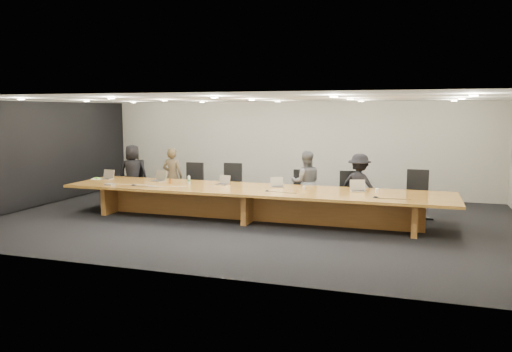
{
  "coord_description": "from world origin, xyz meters",
  "views": [
    {
      "loc": [
        3.57,
        -10.8,
        2.53
      ],
      "look_at": [
        0.0,
        0.3,
        1.0
      ],
      "focal_mm": 35.0,
      "sensor_mm": 36.0,
      "label": 1
    }
  ],
  "objects_px": {
    "person_b": "(173,176)",
    "laptop_d": "(277,182)",
    "laptop_a": "(106,174)",
    "chair_far_right": "(417,195)",
    "paper_cup_near": "(304,188)",
    "mic_left": "(134,185)",
    "av_box": "(110,184)",
    "person_d": "(359,185)",
    "mic_right": "(376,197)",
    "paper_cup_far": "(377,190)",
    "laptop_b": "(157,176)",
    "chair_mid_right": "(299,191)",
    "mic_center": "(267,191)",
    "conference_table": "(252,198)",
    "water_bottle": "(189,180)",
    "chair_mid_left": "(230,185)",
    "chair_far_left": "(131,180)",
    "person_a": "(133,173)",
    "person_c": "(306,182)",
    "laptop_e": "(358,186)",
    "laptop_c": "(223,180)",
    "amber_mug": "(170,181)",
    "chair_right": "(349,193)",
    "chair_left": "(191,184)"
  },
  "relations": [
    {
      "from": "chair_left",
      "to": "chair_mid_left",
      "type": "relative_size",
      "value": 0.99
    },
    {
      "from": "chair_far_left",
      "to": "person_a",
      "type": "distance_m",
      "value": 0.26
    },
    {
      "from": "chair_far_right",
      "to": "amber_mug",
      "type": "xyz_separation_m",
      "value": [
        -5.8,
        -1.05,
        0.21
      ]
    },
    {
      "from": "person_c",
      "to": "laptop_a",
      "type": "bearing_deg",
      "value": -6.85
    },
    {
      "from": "person_c",
      "to": "water_bottle",
      "type": "relative_size",
      "value": 7.43
    },
    {
      "from": "person_b",
      "to": "mic_left",
      "type": "xyz_separation_m",
      "value": [
        -0.2,
        -1.63,
        -0.01
      ]
    },
    {
      "from": "chair_mid_right",
      "to": "laptop_c",
      "type": "bearing_deg",
      "value": -146.11
    },
    {
      "from": "laptop_c",
      "to": "av_box",
      "type": "xyz_separation_m",
      "value": [
        -2.57,
        -0.88,
        -0.1
      ]
    },
    {
      "from": "laptop_b",
      "to": "water_bottle",
      "type": "bearing_deg",
      "value": 2.97
    },
    {
      "from": "chair_right",
      "to": "laptop_b",
      "type": "relative_size",
      "value": 3.02
    },
    {
      "from": "chair_mid_right",
      "to": "mic_center",
      "type": "distance_m",
      "value": 1.56
    },
    {
      "from": "laptop_c",
      "to": "mic_right",
      "type": "bearing_deg",
      "value": -1.06
    },
    {
      "from": "chair_right",
      "to": "mic_center",
      "type": "height_order",
      "value": "chair_right"
    },
    {
      "from": "water_bottle",
      "to": "mic_center",
      "type": "distance_m",
      "value": 2.13
    },
    {
      "from": "paper_cup_near",
      "to": "laptop_d",
      "type": "bearing_deg",
      "value": 168.78
    },
    {
      "from": "chair_far_right",
      "to": "chair_mid_left",
      "type": "bearing_deg",
      "value": -178.48
    },
    {
      "from": "water_bottle",
      "to": "av_box",
      "type": "relative_size",
      "value": 0.97
    },
    {
      "from": "laptop_b",
      "to": "laptop_e",
      "type": "height_order",
      "value": "laptop_b"
    },
    {
      "from": "person_d",
      "to": "mic_right",
      "type": "height_order",
      "value": "person_d"
    },
    {
      "from": "conference_table",
      "to": "chair_mid_right",
      "type": "height_order",
      "value": "chair_mid_right"
    },
    {
      "from": "person_d",
      "to": "mic_left",
      "type": "distance_m",
      "value": 5.4
    },
    {
      "from": "mic_right",
      "to": "chair_right",
      "type": "bearing_deg",
      "value": 115.06
    },
    {
      "from": "person_a",
      "to": "person_d",
      "type": "height_order",
      "value": "person_a"
    },
    {
      "from": "paper_cup_far",
      "to": "laptop_b",
      "type": "bearing_deg",
      "value": 179.27
    },
    {
      "from": "laptop_c",
      "to": "paper_cup_near",
      "type": "distance_m",
      "value": 2.04
    },
    {
      "from": "chair_left",
      "to": "person_b",
      "type": "distance_m",
      "value": 0.57
    },
    {
      "from": "laptop_b",
      "to": "water_bottle",
      "type": "xyz_separation_m",
      "value": [
        1.0,
        -0.27,
        -0.04
      ]
    },
    {
      "from": "person_b",
      "to": "laptop_a",
      "type": "xyz_separation_m",
      "value": [
        -1.48,
        -0.86,
        0.1
      ]
    },
    {
      "from": "amber_mug",
      "to": "mic_right",
      "type": "xyz_separation_m",
      "value": [
        4.99,
        -0.53,
        -0.04
      ]
    },
    {
      "from": "laptop_b",
      "to": "mic_right",
      "type": "xyz_separation_m",
      "value": [
        5.46,
        -0.75,
        -0.13
      ]
    },
    {
      "from": "av_box",
      "to": "paper_cup_near",
      "type": "bearing_deg",
      "value": 16.7
    },
    {
      "from": "laptop_b",
      "to": "paper_cup_far",
      "type": "distance_m",
      "value": 5.44
    },
    {
      "from": "mic_left",
      "to": "chair_right",
      "type": "bearing_deg",
      "value": 19.0
    },
    {
      "from": "laptop_b",
      "to": "water_bottle",
      "type": "relative_size",
      "value": 1.74
    },
    {
      "from": "mic_left",
      "to": "av_box",
      "type": "bearing_deg",
      "value": -171.87
    },
    {
      "from": "paper_cup_near",
      "to": "conference_table",
      "type": "bearing_deg",
      "value": -169.57
    },
    {
      "from": "conference_table",
      "to": "paper_cup_far",
      "type": "xyz_separation_m",
      "value": [
        2.79,
        0.29,
        0.27
      ]
    },
    {
      "from": "person_c",
      "to": "laptop_e",
      "type": "xyz_separation_m",
      "value": [
        1.38,
        -0.92,
        0.11
      ]
    },
    {
      "from": "chair_mid_right",
      "to": "av_box",
      "type": "distance_m",
      "value": 4.63
    },
    {
      "from": "person_d",
      "to": "conference_table",
      "type": "bearing_deg",
      "value": 47.47
    },
    {
      "from": "person_b",
      "to": "laptop_d",
      "type": "distance_m",
      "value": 3.25
    },
    {
      "from": "person_d",
      "to": "chair_right",
      "type": "bearing_deg",
      "value": 7.69
    },
    {
      "from": "person_b",
      "to": "laptop_e",
      "type": "relative_size",
      "value": 4.61
    },
    {
      "from": "chair_right",
      "to": "chair_far_right",
      "type": "xyz_separation_m",
      "value": [
        1.57,
        -0.03,
        0.05
      ]
    },
    {
      "from": "person_c",
      "to": "chair_far_right",
      "type": "bearing_deg",
      "value": 163.11
    },
    {
      "from": "chair_mid_left",
      "to": "chair_right",
      "type": "xyz_separation_m",
      "value": [
        3.08,
        -0.02,
        -0.05
      ]
    },
    {
      "from": "laptop_e",
      "to": "mic_left",
      "type": "xyz_separation_m",
      "value": [
        -5.22,
        -0.75,
        -0.12
      ]
    },
    {
      "from": "chair_far_right",
      "to": "av_box",
      "type": "relative_size",
      "value": 5.54
    },
    {
      "from": "chair_far_right",
      "to": "paper_cup_near",
      "type": "xyz_separation_m",
      "value": [
        -2.46,
        -0.97,
        0.2
      ]
    },
    {
      "from": "mic_center",
      "to": "mic_right",
      "type": "bearing_deg",
      "value": -2.5
    }
  ]
}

